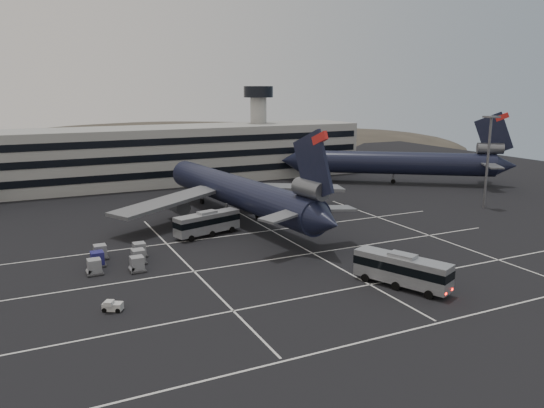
# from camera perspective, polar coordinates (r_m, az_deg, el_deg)

# --- Properties ---
(ground) EXTENTS (260.00, 260.00, 0.00)m
(ground) POSITION_cam_1_polar(r_m,az_deg,el_deg) (69.44, -2.61, -7.54)
(ground) COLOR black
(ground) RESTS_ON ground
(lane_markings) EXTENTS (90.00, 55.62, 0.01)m
(lane_markings) POSITION_cam_1_polar(r_m,az_deg,el_deg) (70.42, -2.13, -7.24)
(lane_markings) COLOR silver
(lane_markings) RESTS_ON ground
(terminal) EXTENTS (125.00, 26.00, 24.00)m
(terminal) POSITION_cam_1_polar(r_m,az_deg,el_deg) (134.20, -15.91, 4.79)
(terminal) COLOR gray
(terminal) RESTS_ON ground
(hills) EXTENTS (352.00, 180.00, 44.00)m
(hills) POSITION_cam_1_polar(r_m,az_deg,el_deg) (236.87, -14.87, 3.35)
(hills) COLOR #38332B
(hills) RESTS_ON ground
(lightpole_right) EXTENTS (2.40, 2.40, 18.28)m
(lightpole_right) POSITION_cam_1_polar(r_m,az_deg,el_deg) (112.90, 22.28, 5.48)
(lightpole_right) COLOR slate
(lightpole_right) RESTS_ON ground
(trijet_main) EXTENTS (47.16, 57.69, 18.08)m
(trijet_main) POSITION_cam_1_polar(r_m,az_deg,el_deg) (96.08, -3.65, 1.35)
(trijet_main) COLOR black
(trijet_main) RESTS_ON ground
(trijet_far) EXTENTS (49.93, 38.99, 18.08)m
(trijet_far) POSITION_cam_1_polar(r_m,az_deg,el_deg) (136.20, 13.40, 4.40)
(trijet_far) COLOR black
(trijet_far) RESTS_ON ground
(bus_near) EXTENTS (7.31, 12.12, 4.24)m
(bus_near) POSITION_cam_1_polar(r_m,az_deg,el_deg) (66.19, 13.80, -6.79)
(bus_near) COLOR gray
(bus_near) RESTS_ON ground
(bus_far) EXTENTS (11.77, 5.70, 4.05)m
(bus_far) POSITION_cam_1_polar(r_m,az_deg,el_deg) (87.01, -6.97, -1.95)
(bus_far) COLOR gray
(bus_far) RESTS_ON ground
(tug_b) EXTENTS (2.37, 2.10, 1.31)m
(tug_b) POSITION_cam_1_polar(r_m,az_deg,el_deg) (60.87, -16.69, -10.45)
(tug_b) COLOR beige
(tug_b) RESTS_ON ground
(uld_cluster) EXTENTS (9.41, 10.41, 1.99)m
(uld_cluster) POSITION_cam_1_polar(r_m,az_deg,el_deg) (75.61, -16.24, -5.57)
(uld_cluster) COLOR #2D2D30
(uld_cluster) RESTS_ON ground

